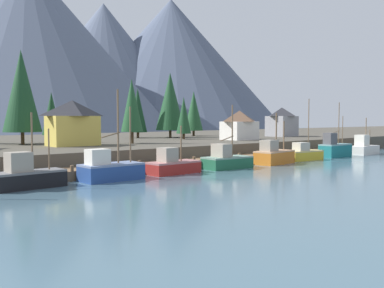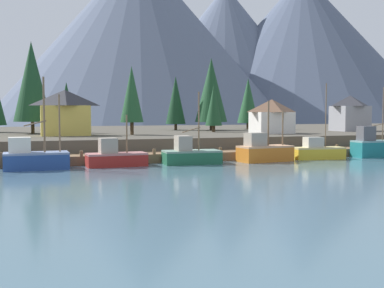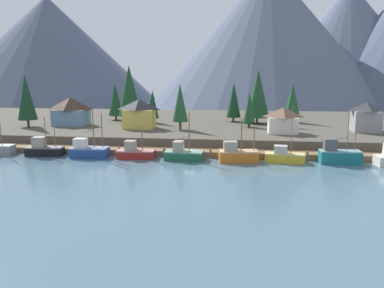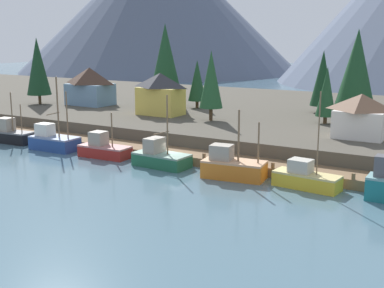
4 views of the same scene
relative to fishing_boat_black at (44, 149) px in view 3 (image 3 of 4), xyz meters
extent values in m
cube|color=#476675|center=(25.05, 21.54, -1.65)|extent=(400.00, 400.00, 1.00)
cube|color=brown|center=(25.05, 3.54, -0.65)|extent=(80.00, 4.00, 1.00)
cylinder|color=brown|center=(-2.95, 1.74, -0.35)|extent=(0.36, 0.36, 1.60)
cylinder|color=brown|center=(5.05, 1.74, -0.35)|extent=(0.36, 0.36, 1.60)
cylinder|color=brown|center=(13.05, 1.74, -0.35)|extent=(0.36, 0.36, 1.60)
cylinder|color=brown|center=(21.05, 1.74, -0.35)|extent=(0.36, 0.36, 1.60)
cylinder|color=brown|center=(29.05, 1.74, -0.35)|extent=(0.36, 0.36, 1.60)
cylinder|color=brown|center=(37.05, 1.74, -0.35)|extent=(0.36, 0.36, 1.60)
cylinder|color=brown|center=(45.05, 1.74, -0.35)|extent=(0.36, 0.36, 1.60)
cylinder|color=brown|center=(53.05, 1.74, -0.35)|extent=(0.36, 0.36, 1.60)
cube|color=#4C473D|center=(25.05, 33.54, 0.10)|extent=(400.00, 56.00, 2.50)
cone|color=#4C566B|center=(-66.08, 131.68, 26.00)|extent=(113.52, 113.52, 54.30)
cone|color=slate|center=(47.53, 131.88, 32.15)|extent=(114.87, 114.87, 66.59)
cone|color=slate|center=(90.82, 151.47, 29.44)|extent=(97.31, 97.31, 61.18)
cylinder|color=brown|center=(-7.83, 0.07, 3.94)|extent=(0.16, 0.16, 6.78)
cube|color=black|center=(0.18, 0.01, -0.46)|extent=(6.42, 2.80, 1.37)
cube|color=slate|center=(0.18, 0.01, 0.33)|extent=(6.42, 2.80, 0.20)
cube|color=gray|center=(-0.75, -0.06, 1.30)|extent=(2.11, 1.85, 1.74)
cylinder|color=brown|center=(0.51, 0.04, 3.05)|extent=(0.16, 0.16, 5.25)
cylinder|color=brown|center=(2.10, 0.16, 2.32)|extent=(0.14, 0.14, 3.78)
cube|color=navy|center=(8.44, -0.18, -0.39)|extent=(6.33, 3.14, 1.51)
cube|color=#6C7DA2|center=(8.44, -0.18, 0.46)|extent=(6.33, 3.14, 0.20)
cube|color=silver|center=(6.87, -0.22, 1.33)|extent=(2.13, 1.70, 1.53)
cylinder|color=brown|center=(9.26, -0.16, 4.34)|extent=(0.20, 0.20, 7.54)
cylinder|color=brown|center=(10.74, -0.13, 3.46)|extent=(0.17, 0.17, 5.80)
cylinder|color=brown|center=(8.38, -0.18, 3.46)|extent=(2.18, 0.19, 0.64)
cube|color=maroon|center=(16.52, -0.02, -0.54)|extent=(6.37, 2.86, 1.21)
cube|color=#AD6C6A|center=(16.52, -0.02, 0.16)|extent=(6.37, 2.86, 0.20)
cube|color=gray|center=(15.63, -0.07, 1.06)|extent=(1.84, 1.85, 1.60)
cylinder|color=brown|center=(17.64, 0.03, 2.28)|extent=(0.17, 0.17, 4.04)
cube|color=#1E5B3D|center=(24.82, -0.26, -0.50)|extent=(6.40, 3.29, 1.30)
cube|color=gray|center=(24.82, -0.26, 0.25)|extent=(6.40, 3.29, 0.20)
cube|color=gray|center=(23.84, -0.21, 1.16)|extent=(1.66, 2.35, 1.63)
cylinder|color=brown|center=(25.65, -0.30, 3.59)|extent=(0.17, 0.17, 6.47)
cylinder|color=brown|center=(24.80, -0.26, 2.63)|extent=(2.09, 0.23, 0.67)
cube|color=#CC6B1E|center=(33.76, -0.43, -0.33)|extent=(6.57, 3.62, 1.63)
cube|color=tan|center=(33.76, -0.43, 0.58)|extent=(6.57, 3.62, 0.20)
cube|color=gray|center=(32.42, -0.60, 1.44)|extent=(2.35, 1.98, 1.52)
cylinder|color=brown|center=(34.18, -0.37, 3.28)|extent=(0.20, 0.20, 5.20)
cylinder|color=brown|center=(36.21, -0.10, 2.72)|extent=(0.17, 0.17, 4.08)
cube|color=gold|center=(41.17, 0.01, -0.52)|extent=(6.43, 2.81, 1.26)
cube|color=tan|center=(41.17, 0.01, 0.21)|extent=(6.43, 2.81, 0.20)
cube|color=#B2AD9E|center=(40.50, 0.08, 0.93)|extent=(2.20, 1.84, 1.24)
cylinder|color=brown|center=(42.10, -0.07, 4.19)|extent=(0.12, 0.12, 7.76)
cube|color=#196B70|center=(49.80, 0.15, -0.19)|extent=(6.30, 2.54, 1.91)
cube|color=#679496|center=(49.80, 0.15, 0.86)|extent=(6.30, 2.54, 0.20)
cube|color=#4C4C51|center=(48.17, 0.11, 1.88)|extent=(1.93, 1.51, 1.84)
cylinder|color=brown|center=(50.73, 0.16, 4.34)|extent=(0.13, 0.13, 6.74)
cylinder|color=brown|center=(51.93, 0.19, 3.24)|extent=(0.11, 0.11, 4.56)
cylinder|color=brown|center=(49.96, 0.15, 2.95)|extent=(1.89, 0.13, 0.44)
cube|color=gold|center=(12.50, 17.55, 3.41)|extent=(6.46, 4.10, 4.10)
pyramid|color=#2D2D33|center=(12.50, 17.55, 6.53)|extent=(6.78, 4.30, 2.15)
cube|color=gray|center=(59.37, 18.72, 3.47)|extent=(5.17, 4.75, 4.22)
pyramid|color=#2D2D33|center=(59.37, 18.72, 6.47)|extent=(5.43, 4.99, 1.79)
cube|color=silver|center=(42.47, 14.64, 2.96)|extent=(5.64, 4.34, 3.21)
pyramid|color=brown|center=(42.47, 14.64, 5.52)|extent=(5.92, 4.55, 1.92)
cube|color=#6689A8|center=(-4.34, 20.74, 3.17)|extent=(7.41, 5.03, 3.63)
pyramid|color=#422D23|center=(-4.34, 20.74, 6.37)|extent=(7.78, 5.28, 2.77)
cylinder|color=#4C3823|center=(8.28, 25.25, 2.26)|extent=(0.50, 0.50, 1.81)
cone|color=#194223|center=(8.28, 25.25, 9.10)|extent=(5.46, 5.46, 11.88)
cylinder|color=#4C3823|center=(21.57, 16.77, 2.25)|extent=(0.50, 0.50, 1.78)
cone|color=#1E4C28|center=(21.57, 16.77, 7.10)|extent=(3.28, 3.28, 7.92)
cylinder|color=#4C3823|center=(36.10, 22.43, 1.87)|extent=(0.50, 0.50, 1.03)
cone|color=#194223|center=(36.10, 22.43, 5.68)|extent=(2.71, 2.71, 6.60)
cylinder|color=#4C3823|center=(2.56, 31.92, 1.92)|extent=(0.50, 0.50, 1.13)
cone|color=#194223|center=(2.56, 31.92, 6.58)|extent=(3.71, 3.71, 8.19)
cylinder|color=#4C3823|center=(13.36, 26.94, 1.95)|extent=(0.50, 0.50, 1.20)
cone|color=#194223|center=(13.36, 26.94, 5.88)|extent=(2.97, 2.97, 6.66)
cylinder|color=#4C3823|center=(46.69, 32.19, 1.94)|extent=(0.50, 0.50, 1.18)
cone|color=#1E4C28|center=(46.69, 32.19, 6.70)|extent=(3.98, 3.98, 8.33)
cylinder|color=#4C3823|center=(-12.66, 17.00, 2.18)|extent=(0.50, 0.50, 1.65)
cone|color=#14381E|center=(-12.66, 17.00, 7.90)|extent=(4.15, 4.15, 9.79)
cylinder|color=#4C3823|center=(38.22, 29.26, 2.10)|extent=(0.50, 0.50, 1.49)
cone|color=#194223|center=(38.22, 29.26, 8.43)|extent=(5.68, 5.68, 11.18)
cylinder|color=#4C3823|center=(32.57, 32.13, 1.90)|extent=(0.50, 0.50, 1.10)
cone|color=#14381E|center=(32.57, 32.13, 6.68)|extent=(3.57, 3.57, 8.46)
camera|label=1|loc=(-13.80, -39.47, 5.17)|focal=41.14mm
camera|label=2|loc=(7.90, -51.29, 4.62)|focal=45.66mm
camera|label=3|loc=(33.24, -59.48, 12.76)|focal=34.50mm
camera|label=4|loc=(55.68, -45.14, 12.88)|focal=47.64mm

